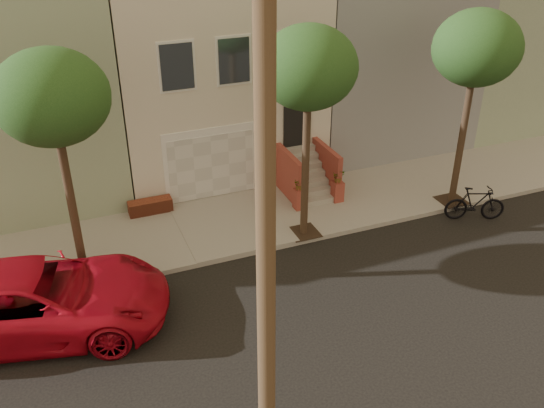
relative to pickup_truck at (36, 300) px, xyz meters
name	(u,v)px	position (x,y,z in m)	size (l,w,h in m)	color
ground	(332,322)	(6.72, -2.44, -0.87)	(90.00, 90.00, 0.00)	black
sidewalk	(257,218)	(6.72, 2.91, -0.80)	(40.00, 3.70, 0.15)	#99968B
house_row	(200,63)	(6.72, 8.75, 2.77)	(33.10, 11.70, 7.00)	beige
tree_left	(52,99)	(1.22, 1.46, 4.38)	(2.70, 2.57, 6.30)	#2D2116
tree_mid	(308,69)	(7.72, 1.46, 4.38)	(2.70, 2.57, 6.30)	#2D2116
tree_right	(477,49)	(13.22, 1.46, 4.38)	(2.70, 2.57, 6.30)	#2D2116
pickup_truck	(36,300)	(0.00, 0.00, 0.00)	(2.90, 6.30, 1.75)	red
motorcycle	(475,204)	(13.25, 0.38, -0.30)	(0.54, 1.92, 1.15)	black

